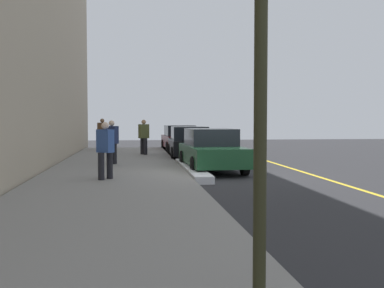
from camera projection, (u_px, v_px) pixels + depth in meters
name	position (u px, v px, depth m)	size (l,w,h in m)	color
ground_plane	(217.00, 176.00, 15.56)	(56.00, 56.00, 0.00)	#28282B
sidewalk	(115.00, 175.00, 15.16)	(28.00, 4.60, 0.15)	gray
lane_stripe_centre	(311.00, 174.00, 15.94)	(28.00, 0.14, 0.01)	gold
snow_bank_curb	(191.00, 169.00, 16.59)	(6.45, 0.56, 0.22)	white
parked_car_maroon	(180.00, 138.00, 27.70)	(4.37, 2.02, 1.51)	black
parked_car_black	(190.00, 143.00, 22.38)	(4.50, 1.97, 1.51)	black
parked_car_green	(211.00, 150.00, 17.07)	(4.71, 1.99, 1.51)	black
pedestrian_brown_coat	(102.00, 133.00, 26.47)	(0.54, 0.56, 1.76)	black
pedestrian_olive_coat	(144.00, 136.00, 23.07)	(0.53, 0.53, 1.69)	black
pedestrian_blue_coat	(105.00, 149.00, 13.40)	(0.49, 0.51, 1.62)	black
pedestrian_navy_coat	(112.00, 141.00, 17.96)	(0.50, 0.53, 1.66)	black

